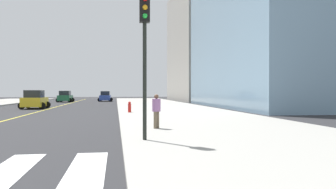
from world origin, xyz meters
TOP-DOWN VIEW (x-y plane):
  - sidewalk_kerb_east at (12.20, 20.00)m, footprint 10.00×120.00m
  - lane_divider_paint at (0.00, 40.00)m, footprint 0.16×80.00m
  - parking_garage_concrete at (27.60, 62.10)m, footprint 18.00×24.00m
  - car_yellow_nearest at (-1.60, 34.30)m, footprint 2.77×4.43m
  - car_blue_second at (5.10, 59.94)m, footprint 2.70×4.24m
  - car_green_third at (-1.60, 57.11)m, footprint 2.81×4.39m
  - traffic_light_near_corner at (8.01, 7.60)m, footprint 0.36×0.41m
  - pedestrian_waiting_east at (8.87, 11.36)m, footprint 0.39×0.39m
  - fire_hydrant at (8.11, 23.77)m, footprint 0.26×0.26m

SIDE VIEW (x-z plane):
  - lane_divider_paint at x=0.00m, z-range 0.00..0.01m
  - sidewalk_kerb_east at x=12.20m, z-range 0.00..0.15m
  - fire_hydrant at x=8.11m, z-range 0.13..1.02m
  - car_blue_second at x=5.10m, z-range -0.06..1.81m
  - car_green_third at x=-1.60m, z-range -0.06..1.87m
  - car_yellow_nearest at x=-1.60m, z-range -0.06..1.91m
  - pedestrian_waiting_east at x=8.87m, z-range 0.23..1.82m
  - traffic_light_near_corner at x=8.01m, z-range 1.18..6.35m
  - parking_garage_concrete at x=27.60m, z-range 0.00..22.02m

